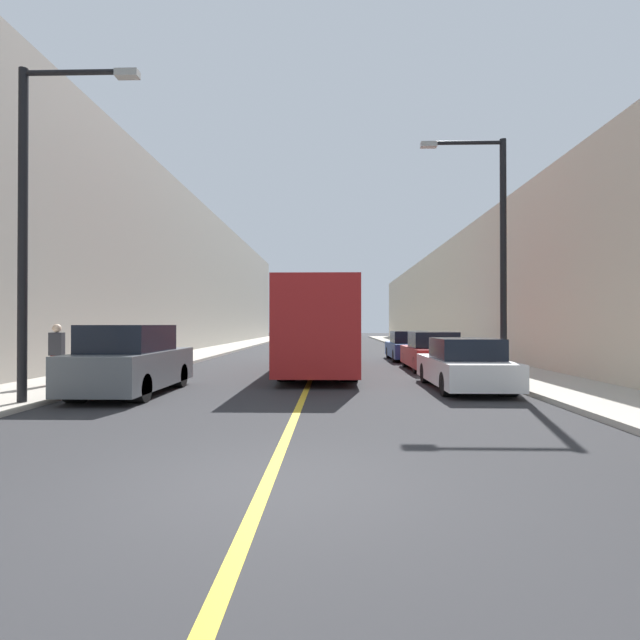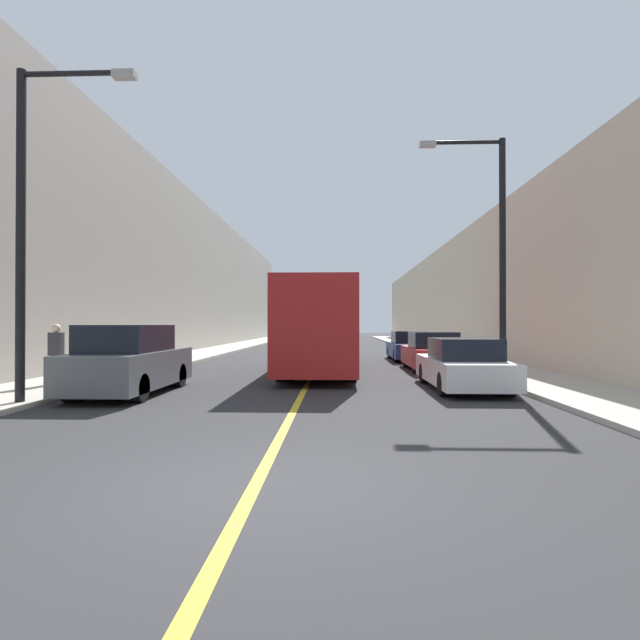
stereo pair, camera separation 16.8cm
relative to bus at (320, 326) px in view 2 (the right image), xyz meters
name	(u,v)px [view 2 (the right image)]	position (x,y,z in m)	size (l,w,h in m)	color
ground_plane	(253,490)	(-0.25, -13.75, -1.74)	(200.00, 200.00, 0.00)	#2D2D30
sidewalk_left	(225,349)	(-7.43, 16.25, -1.68)	(2.91, 72.00, 0.13)	#B2AA9E
sidewalk_right	(426,349)	(6.93, 16.25, -1.68)	(2.91, 72.00, 0.13)	#B2AA9E
building_row_left	(177,277)	(-10.88, 16.25, 3.52)	(4.00, 72.00, 10.53)	gray
building_row_right	(476,296)	(10.39, 16.25, 2.07)	(4.00, 72.00, 7.63)	beige
road_center_line	(325,350)	(-0.25, 16.25, -1.74)	(0.16, 72.00, 0.01)	gold
bus	(320,326)	(0.00, 0.00, 0.00)	(2.56, 10.79, 3.27)	#AD1E1E
parked_suv_left	(130,362)	(-4.76, -6.38, -0.90)	(1.88, 4.64, 1.81)	#51565B
car_right_near	(463,366)	(4.18, -5.12, -1.09)	(1.87, 4.61, 1.43)	silver
car_right_mid	(432,353)	(4.41, 0.64, -1.06)	(1.90, 4.44, 1.53)	maroon
car_right_far	(409,347)	(4.27, 6.14, -1.07)	(1.85, 4.61, 1.48)	navy
street_lamp_left	(31,211)	(-6.03, -8.54, 2.57)	(2.65, 0.24, 7.29)	black
street_lamp_right	(495,241)	(5.54, -3.63, 2.65)	(2.65, 0.24, 7.45)	black
pedestrian	(56,353)	(-7.28, -5.41, -0.73)	(0.37, 0.24, 1.70)	maroon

